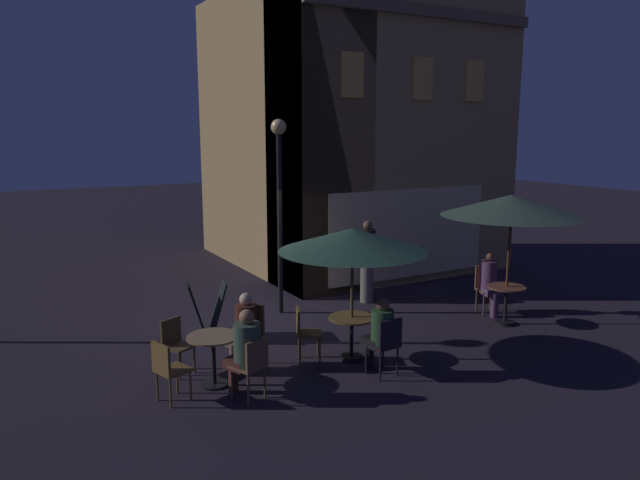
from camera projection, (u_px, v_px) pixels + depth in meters
ground_plane at (256, 321)px, 11.69m from camera, size 60.00×60.00×0.00m
cafe_building at (333, 133)px, 15.23m from camera, size 6.31×6.72×7.19m
street_lamp_near_corner at (279, 184)px, 11.74m from camera, size 0.30×0.30×3.87m
menu_sandwich_board at (207, 310)px, 10.64m from camera, size 0.79×0.70×1.02m
cafe_table_0 at (352, 328)px, 9.66m from camera, size 0.74×0.74×0.71m
cafe_table_1 at (506, 297)px, 11.41m from camera, size 0.72×0.72×0.74m
cafe_table_2 at (213, 349)px, 8.66m from camera, size 0.76×0.76×0.75m
patio_umbrella_0 at (353, 240)px, 9.39m from camera, size 2.36×2.36×2.16m
patio_umbrella_1 at (511, 206)px, 11.09m from camera, size 2.60×2.60×2.49m
cafe_chair_0 at (386, 341)px, 8.95m from camera, size 0.45×0.45×0.92m
cafe_chair_1 at (304, 329)px, 9.58m from camera, size 0.52×0.52×0.88m
cafe_chair_2 at (486, 284)px, 12.19m from camera, size 0.49×0.49×0.96m
cafe_chair_3 at (168, 366)px, 8.11m from camera, size 0.51×0.51×0.87m
cafe_chair_4 at (252, 362)px, 8.18m from camera, size 0.52×0.52×0.89m
cafe_chair_5 at (250, 330)px, 9.33m from camera, size 0.54×0.54×1.01m
cafe_chair_6 at (175, 341)px, 9.10m from camera, size 0.52×0.52×0.85m
patron_seated_0 at (380, 330)px, 9.05m from camera, size 0.37×0.54×1.22m
patron_seated_1 at (490, 279)px, 12.03m from camera, size 0.43×0.53×1.27m
patron_seated_2 at (245, 348)px, 8.22m from camera, size 0.48×0.55×1.28m
patron_seated_3 at (244, 327)px, 9.19m from camera, size 0.53×0.47×1.22m
patron_standing_4 at (367, 261)px, 12.82m from camera, size 0.33×0.33×1.77m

